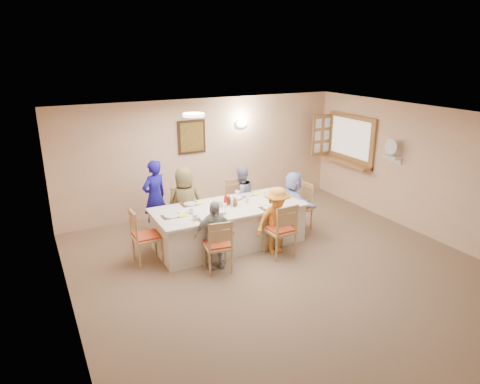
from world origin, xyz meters
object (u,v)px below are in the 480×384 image
dining_table (229,225)px  chair_back_right (238,203)px  serving_hatch (351,140)px  caregiver (155,197)px  chair_front_right (280,229)px  diner_front_left (214,235)px  chair_front_left (218,244)px  chair_right_end (298,207)px  chair_left_end (147,236)px  diner_back_right (241,197)px  diner_back_left (185,203)px  diner_right_end (293,202)px  chair_back_left (183,213)px  diner_front_right (276,220)px  desk_fan (392,150)px  condiment_ketchup (226,199)px

dining_table → chair_back_right: (0.60, 0.80, 0.09)m
serving_hatch → chair_back_right: bearing=-178.7°
dining_table → caregiver: bearing=132.4°
dining_table → chair_front_right: 1.01m
dining_table → diner_front_left: (-0.60, -0.68, 0.21)m
chair_front_left → caregiver: (-0.45, 1.95, 0.28)m
chair_right_end → diner_front_left: (-2.15, -0.68, 0.11)m
chair_left_end → chair_right_end: size_ratio=1.03×
diner_back_right → diner_front_left: diner_back_right is taller
dining_table → chair_front_right: bearing=-53.1°
diner_back_left → diner_front_left: bearing=97.4°
diner_right_end → diner_back_right: bearing=52.5°
chair_back_left → diner_back_left: bearing=-79.9°
serving_hatch → diner_back_left: size_ratio=1.07×
diner_back_left → diner_front_right: diner_back_left is taller
chair_back_right → diner_back_left: bearing=-169.7°
desk_fan → condiment_ketchup: 3.60m
serving_hatch → dining_table: 3.84m
diner_back_left → condiment_ketchup: bearing=139.6°
chair_right_end → diner_back_right: (-0.95, 0.68, 0.16)m
chair_left_end → chair_right_end: 3.10m
dining_table → chair_front_left: chair_front_left is taller
chair_back_left → chair_front_right: (1.20, -1.60, 0.03)m
dining_table → diner_back_right: (0.60, 0.68, 0.26)m
chair_back_right → chair_front_left: (-1.20, -1.60, -0.01)m
diner_front_right → chair_back_right: bearing=91.9°
chair_left_end → caregiver: (0.50, 1.15, 0.25)m
diner_front_left → diner_front_right: bearing=8.3°
serving_hatch → diner_right_end: (-2.15, -0.87, -0.89)m
serving_hatch → chair_front_right: 3.55m
chair_back_left → diner_right_end: (2.02, -0.80, 0.15)m
chair_front_left → diner_front_right: bearing=-165.1°
diner_right_end → chair_back_left: bearing=70.5°
diner_back_right → desk_fan: bearing=150.5°
chair_back_right → chair_front_right: size_ratio=0.95×
diner_front_left → diner_right_end: bearing=26.9°
chair_left_end → diner_front_right: 2.26m
serving_hatch → diner_front_right: serving_hatch is taller
diner_right_end → chair_back_right: bearing=47.9°
diner_front_left → diner_right_end: diner_right_end is taller
chair_front_right → chair_front_left: bearing=-1.9°
chair_back_left → caregiver: 0.64m
serving_hatch → chair_back_right: (-2.97, -0.07, -1.03)m
chair_back_right → diner_right_end: 1.15m
chair_back_right → diner_front_right: size_ratio=0.77×
chair_left_end → chair_back_left: bearing=-51.2°
serving_hatch → chair_front_right: bearing=-150.7°
chair_left_end → chair_right_end: (3.10, 0.00, -0.01)m
chair_back_right → diner_front_left: bearing=-124.4°
diner_back_left → chair_front_left: bearing=97.4°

